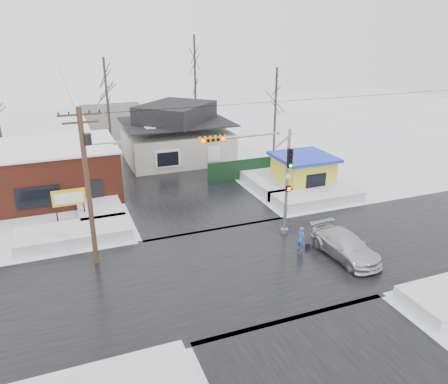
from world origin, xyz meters
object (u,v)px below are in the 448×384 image
object	(u,v)px
kiosk	(303,172)
pedestrian	(301,239)
traffic_signal	(266,171)
utility_pole	(88,179)
car	(345,246)
marquee_sign	(69,199)

from	to	relation	value
kiosk	pedestrian	bearing A→B (deg)	-121.23
traffic_signal	kiosk	size ratio (longest dim) A/B	1.52
utility_pole	car	world-z (taller)	utility_pole
pedestrian	car	world-z (taller)	pedestrian
pedestrian	car	size ratio (longest dim) A/B	0.32
marquee_sign	kiosk	world-z (taller)	kiosk
kiosk	car	xyz separation A→B (m)	(-3.73, -11.11, -0.74)
marquee_sign	kiosk	bearing A→B (deg)	1.55
marquee_sign	car	distance (m)	18.23
marquee_sign	kiosk	xyz separation A→B (m)	(18.50, 0.50, -0.46)
car	marquee_sign	bearing A→B (deg)	140.58
traffic_signal	kiosk	world-z (taller)	traffic_signal
traffic_signal	utility_pole	world-z (taller)	utility_pole
utility_pole	car	bearing A→B (deg)	-18.62
traffic_signal	kiosk	distance (m)	10.43
utility_pole	marquee_sign	xyz separation A→B (m)	(-1.07, 5.99, -3.19)
kiosk	car	bearing A→B (deg)	-108.54
marquee_sign	kiosk	size ratio (longest dim) A/B	0.55
utility_pole	marquee_sign	bearing A→B (deg)	100.13
traffic_signal	pedestrian	world-z (taller)	traffic_signal
kiosk	car	distance (m)	11.74
utility_pole	pedestrian	world-z (taller)	utility_pole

